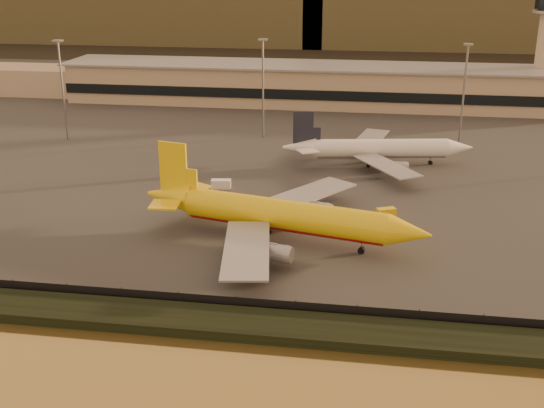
{
  "coord_description": "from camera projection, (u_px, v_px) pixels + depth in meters",
  "views": [
    {
      "loc": [
        19.15,
        -92.38,
        45.26
      ],
      "look_at": [
        2.92,
        12.0,
        6.68
      ],
      "focal_mm": 45.0,
      "sensor_mm": 36.0,
      "label": 1
    }
  ],
  "objects": [
    {
      "name": "tarmac",
      "position": [
        307.0,
        126.0,
        192.17
      ],
      "size": [
        320.0,
        220.0,
        0.2
      ],
      "primitive_type": "cube",
      "color": "#2D2D2D",
      "rests_on": "ground"
    },
    {
      "name": "gse_vehicle_white",
      "position": [
        221.0,
        184.0,
        140.02
      ],
      "size": [
        4.2,
        2.28,
        1.8
      ],
      "primitive_type": "cube",
      "rotation": [
        0.0,
        0.0,
        0.12
      ],
      "color": "white",
      "rests_on": "tarmac"
    },
    {
      "name": "terminal_building",
      "position": [
        273.0,
        84.0,
        220.51
      ],
      "size": [
        202.0,
        25.0,
        12.6
      ],
      "color": "tan",
      "rests_on": "tarmac"
    },
    {
      "name": "gse_vehicle_yellow",
      "position": [
        386.0,
        212.0,
        124.97
      ],
      "size": [
        3.75,
        2.83,
        1.54
      ],
      "primitive_type": "cube",
      "rotation": [
        0.0,
        0.0,
        0.43
      ],
      "color": "yellow",
      "rests_on": "tarmac"
    },
    {
      "name": "dhl_cargo_jet",
      "position": [
        280.0,
        215.0,
        113.03
      ],
      "size": [
        50.01,
        48.1,
        15.05
      ],
      "rotation": [
        0.0,
        0.0,
        -0.23
      ],
      "color": "yellow",
      "rests_on": "tarmac"
    },
    {
      "name": "embankment",
      "position": [
        215.0,
        322.0,
        88.01
      ],
      "size": [
        320.0,
        7.0,
        1.4
      ],
      "primitive_type": "cube",
      "color": "black",
      "rests_on": "ground"
    },
    {
      "name": "white_narrowbody_jet",
      "position": [
        378.0,
        149.0,
        154.71
      ],
      "size": [
        43.31,
        41.75,
        12.48
      ],
      "rotation": [
        0.0,
        0.0,
        0.18
      ],
      "color": "white",
      "rests_on": "tarmac"
    },
    {
      "name": "perimeter_fence",
      "position": [
        222.0,
        303.0,
        91.52
      ],
      "size": [
        300.0,
        0.05,
        2.2
      ],
      "primitive_type": "cube",
      "color": "black",
      "rests_on": "tarmac"
    },
    {
      "name": "ground",
      "position": [
        241.0,
        271.0,
        104.03
      ],
      "size": [
        900.0,
        900.0,
        0.0
      ],
      "primitive_type": "plane",
      "color": "black",
      "rests_on": "ground"
    },
    {
      "name": "apron_light_masts",
      "position": [
        360.0,
        84.0,
        166.09
      ],
      "size": [
        152.2,
        12.2,
        25.4
      ],
      "color": "slate",
      "rests_on": "tarmac"
    }
  ]
}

